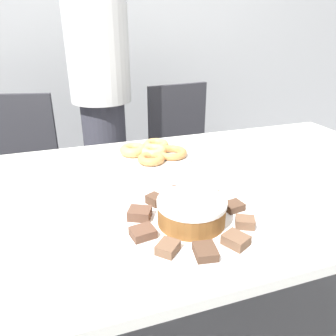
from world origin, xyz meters
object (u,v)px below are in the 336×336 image
Objects in this scene: plate_donuts at (153,156)px; frosted_cake at (191,211)px; office_chair_right at (188,164)px; plate_cake at (191,223)px; person_standing at (101,90)px; office_chair_left at (19,187)px.

frosted_cake is (-0.04, -0.50, 0.04)m from plate_donuts.
office_chair_right is 4.96× the size of frosted_cake.
frosted_cake is at bearing -90.00° from plate_cake.
person_standing is 9.41× the size of frosted_cake.
plate_donuts is at bearing -30.81° from office_chair_left.
frosted_cake is at bearing -94.45° from plate_donuts.
office_chair_right is 1.22m from frosted_cake.
office_chair_right is at bearing 68.25° from plate_cake.
frosted_cake reaches higher than plate_cake.
office_chair_right reaches higher than frosted_cake.
office_chair_left is at bearing -173.38° from person_standing.
office_chair_left is 0.89m from plate_donuts.
person_standing reaches higher than office_chair_right.
plate_cake is at bearing -49.28° from office_chair_left.
plate_donuts is 0.50m from frosted_cake.
plate_donuts is (-0.39, -0.58, 0.32)m from office_chair_right.
person_standing is 5.34× the size of plate_donuts.
plate_cake is (0.07, -1.14, -0.16)m from person_standing.
plate_donuts is 1.76× the size of frosted_cake.
office_chair_right is at bearing -6.40° from person_standing.
person_standing is at bearing 166.24° from office_chair_right.
person_standing is 1.14m from frosted_cake.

